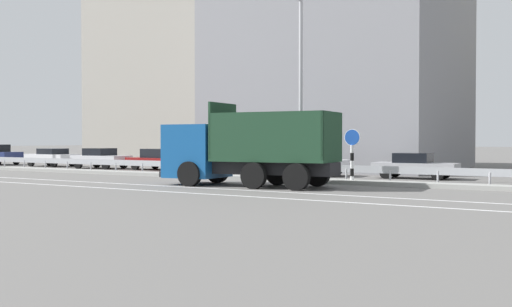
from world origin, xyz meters
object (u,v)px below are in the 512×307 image
at_px(parked_car_5, 309,163).
at_px(parked_car_6, 415,166).
at_px(parked_car_1, 52,157).
at_px(parked_car_4, 232,161).
at_px(median_road_sign, 352,155).
at_px(dump_truck, 229,154).
at_px(parked_car_3, 162,159).
at_px(parked_car_2, 101,158).
at_px(street_lamp_1, 299,79).

distance_m(parked_car_5, parked_car_6, 5.64).
xyz_separation_m(parked_car_1, parked_car_4, (15.97, -0.08, 0.03)).
bearing_deg(median_road_sign, parked_car_4, 153.62).
bearing_deg(parked_car_1, dump_truck, -108.93).
xyz_separation_m(parked_car_5, parked_car_6, (5.61, 0.60, -0.05)).
distance_m(parked_car_1, parked_car_3, 10.34).
xyz_separation_m(dump_truck, parked_car_1, (-21.34, 8.28, -0.64)).
bearing_deg(parked_car_3, dump_truck, 55.74).
bearing_deg(parked_car_6, parked_car_2, -90.70).
bearing_deg(median_road_sign, dump_truck, -139.78).
bearing_deg(parked_car_1, street_lamp_1, -99.98).
xyz_separation_m(parked_car_1, parked_car_6, (26.71, 0.27, -0.03)).
bearing_deg(street_lamp_1, parked_car_6, 54.35).
xyz_separation_m(dump_truck, parked_car_6, (5.37, 8.55, -0.66)).
bearing_deg(parked_car_6, parked_car_1, -91.79).
height_order(street_lamp_1, parked_car_2, street_lamp_1).
relative_size(street_lamp_1, parked_car_4, 2.02).
xyz_separation_m(parked_car_1, parked_car_2, (5.38, -0.35, 0.02)).
distance_m(street_lamp_1, parked_car_2, 18.59).
bearing_deg(dump_truck, street_lamp_1, -31.30).
height_order(parked_car_3, parked_car_4, parked_car_4).
distance_m(median_road_sign, street_lamp_1, 4.28).
bearing_deg(street_lamp_1, parked_car_4, 144.83).
distance_m(median_road_sign, parked_car_5, 6.28).
relative_size(parked_car_1, parked_car_3, 0.87).
bearing_deg(parked_car_5, parked_car_6, -88.59).
bearing_deg(parked_car_2, parked_car_1, -98.47).
distance_m(median_road_sign, parked_car_4, 10.62).
bearing_deg(parked_car_3, parked_car_5, 90.72).
bearing_deg(parked_car_1, parked_car_5, -88.60).
relative_size(median_road_sign, parked_car_3, 0.49).
xyz_separation_m(dump_truck, street_lamp_1, (1.60, 3.30, 3.40)).
relative_size(parked_car_3, parked_car_4, 1.18).
distance_m(street_lamp_1, parked_car_1, 23.82).
height_order(parked_car_1, parked_car_6, parked_car_1).
xyz_separation_m(parked_car_3, parked_car_5, (10.75, -0.47, 0.01)).
height_order(median_road_sign, street_lamp_1, street_lamp_1).
bearing_deg(parked_car_1, parked_car_6, -87.14).
xyz_separation_m(street_lamp_1, parked_car_3, (-12.59, 5.13, -4.03)).
xyz_separation_m(parked_car_2, parked_car_5, (15.71, 0.03, 0.00)).
relative_size(dump_truck, parked_car_1, 1.79).
distance_m(median_road_sign, parked_car_6, 5.25).
bearing_deg(dump_truck, parked_car_5, -3.70).
relative_size(street_lamp_1, parked_car_3, 1.71).
relative_size(parked_car_3, parked_car_6, 1.20).
bearing_deg(parked_car_4, parked_car_5, -94.33).
bearing_deg(parked_car_1, parked_car_3, -86.92).
xyz_separation_m(street_lamp_1, parked_car_5, (-1.84, 4.66, -4.02)).
relative_size(parked_car_2, parked_car_3, 0.81).
height_order(parked_car_4, parked_car_5, parked_car_4).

